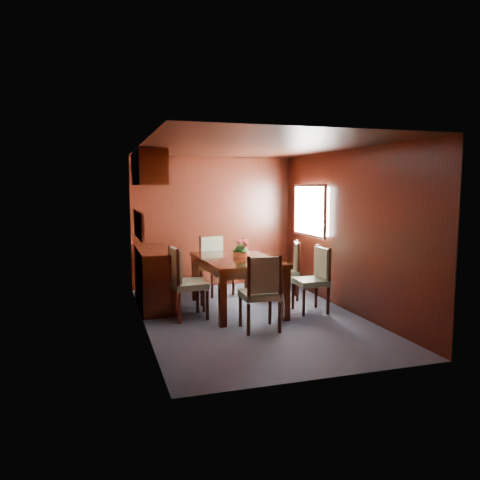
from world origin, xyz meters
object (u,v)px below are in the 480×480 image
object	(u,v)px
chair_head	(262,289)
flower_centerpiece	(241,248)
chair_right_near	(315,276)
chair_left_near	(183,279)
sideboard	(154,278)
dining_table	(237,265)

from	to	relation	value
chair_head	flower_centerpiece	bearing A→B (deg)	87.31
chair_right_near	chair_left_near	bearing A→B (deg)	85.23
chair_left_near	flower_centerpiece	distance (m)	1.07
chair_left_near	chair_head	xyz separation A→B (m)	(0.85, -0.88, -0.01)
chair_head	flower_centerpiece	size ratio (longest dim) A/B	3.70
chair_right_near	flower_centerpiece	xyz separation A→B (m)	(-0.99, 0.53, 0.38)
sideboard	chair_right_near	bearing A→B (deg)	-23.54
chair_right_near	chair_head	world-z (taller)	chair_head
chair_head	flower_centerpiece	xyz separation A→B (m)	(0.11, 1.21, 0.37)
flower_centerpiece	chair_head	bearing A→B (deg)	-95.05
dining_table	chair_head	world-z (taller)	chair_head
dining_table	chair_left_near	xyz separation A→B (m)	(-0.86, -0.25, -0.11)
dining_table	sideboard	bearing A→B (deg)	153.72
flower_centerpiece	sideboard	bearing A→B (deg)	160.42
sideboard	chair_head	distance (m)	2.03
chair_left_near	chair_right_near	world-z (taller)	chair_left_near
chair_left_near	chair_head	bearing A→B (deg)	37.37
sideboard	chair_left_near	xyz separation A→B (m)	(0.31, -0.78, 0.12)
sideboard	chair_right_near	distance (m)	2.46
sideboard	dining_table	size ratio (longest dim) A/B	0.81
dining_table	flower_centerpiece	size ratio (longest dim) A/B	6.37
chair_head	dining_table	bearing A→B (deg)	91.86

